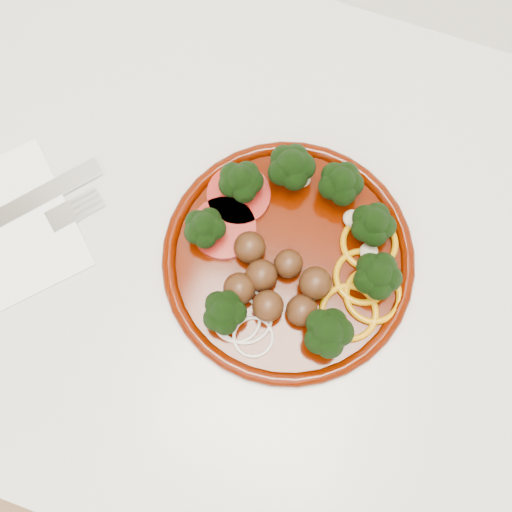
% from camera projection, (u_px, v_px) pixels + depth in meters
% --- Properties ---
extents(counter, '(2.40, 0.60, 0.90)m').
position_uv_depth(counter, '(205.00, 302.00, 1.08)').
color(counter, silver).
rests_on(counter, ground).
extents(plate, '(0.25, 0.25, 0.06)m').
position_uv_depth(plate, '(291.00, 254.00, 0.62)').
color(plate, '#3F0C00').
rests_on(plate, counter).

